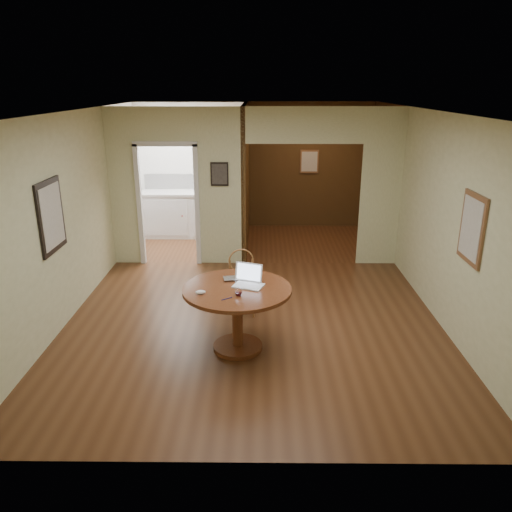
{
  "coord_description": "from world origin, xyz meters",
  "views": [
    {
      "loc": [
        0.1,
        -5.92,
        3.03
      ],
      "look_at": [
        0.04,
        -0.2,
        1.06
      ],
      "focal_mm": 35.0,
      "sensor_mm": 36.0,
      "label": 1
    }
  ],
  "objects_px": {
    "dining_table": "(237,304)",
    "chair": "(242,278)",
    "open_laptop": "(249,279)",
    "closed_laptop": "(239,280)"
  },
  "relations": [
    {
      "from": "dining_table",
      "to": "chair",
      "type": "height_order",
      "value": "chair"
    },
    {
      "from": "chair",
      "to": "open_laptop",
      "type": "height_order",
      "value": "open_laptop"
    },
    {
      "from": "open_laptop",
      "to": "chair",
      "type": "bearing_deg",
      "value": 117.5
    },
    {
      "from": "dining_table",
      "to": "chair",
      "type": "relative_size",
      "value": 1.4
    },
    {
      "from": "dining_table",
      "to": "open_laptop",
      "type": "relative_size",
      "value": 3.2
    },
    {
      "from": "closed_laptop",
      "to": "dining_table",
      "type": "bearing_deg",
      "value": -104.32
    },
    {
      "from": "open_laptop",
      "to": "closed_laptop",
      "type": "distance_m",
      "value": 0.16
    },
    {
      "from": "chair",
      "to": "closed_laptop",
      "type": "xyz_separation_m",
      "value": [
        -0.0,
        -0.82,
        0.31
      ]
    },
    {
      "from": "dining_table",
      "to": "closed_laptop",
      "type": "relative_size",
      "value": 3.5
    },
    {
      "from": "chair",
      "to": "closed_laptop",
      "type": "bearing_deg",
      "value": -97.96
    }
  ]
}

